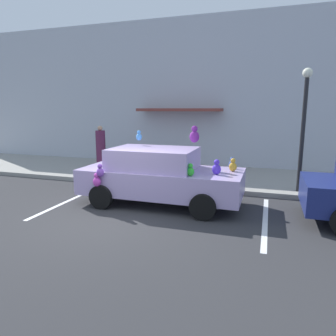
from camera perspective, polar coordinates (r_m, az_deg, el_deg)
The scene contains 9 objects.
ground_plane at distance 7.68m, azimuth -10.04°, elevation -9.13°, with size 60.00×60.00×0.00m, color #2D2D30.
sidewalk at distance 12.12m, azimuth 1.10°, elevation -1.14°, with size 24.00×4.00×0.15m, color gray.
storefront_building at distance 13.93m, azimuth 3.79°, elevation 13.31°, with size 24.00×1.25×6.40m.
parking_stripe_front at distance 7.79m, azimuth 17.46°, elevation -9.17°, with size 0.12×3.60×0.01m, color silver.
parking_stripe_rear at distance 9.46m, azimuth -17.48°, elevation -5.59°, with size 0.12×3.60×0.01m, color silver.
plush_covered_car at distance 8.50m, azimuth -1.58°, elevation -1.39°, with size 4.38×2.08×2.15m.
teddy_bear_on_sidewalk at distance 10.76m, azimuth -3.42°, elevation -0.45°, with size 0.39×0.32×0.74m.
street_lamp_post at distance 9.88m, azimuth 23.75°, elevation 8.61°, with size 0.28×0.28×3.58m.
pedestrian_near_shopfront at distance 13.17m, azimuth -12.26°, elevation 3.48°, with size 0.39×0.39×1.76m.
Camera 1 is at (3.46, -6.34, 2.61)m, focal length 33.11 mm.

